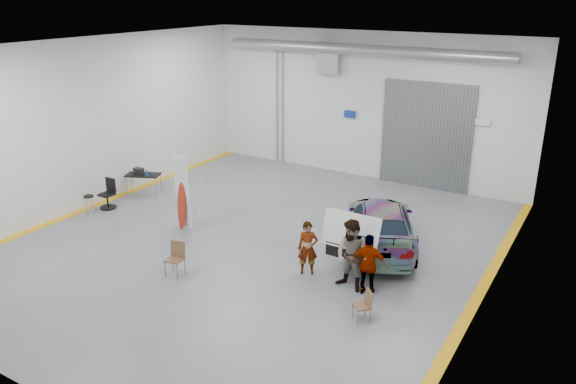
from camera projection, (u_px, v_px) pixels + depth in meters
The scene contains 13 objects.
ground at pixel (254, 243), 17.67m from camera, with size 16.00×16.00×0.00m, color slate.
room_shell at pixel (296, 103), 17.95m from camera, with size 14.02×16.18×6.01m.
sedan_car at pixel (381, 224), 17.26m from camera, with size 2.00×4.90×1.42m, color white.
person_a at pixel (308, 248), 15.53m from camera, with size 0.56×0.37×1.55m, color olive.
person_b at pixel (352, 256), 14.62m from camera, with size 0.96×0.74×1.97m, color teal.
person_c at pixel (369, 265), 14.46m from camera, with size 0.97×0.40×1.68m, color brown.
surfboard_display at pixel (183, 199), 18.33m from camera, with size 0.74×0.31×2.66m.
folding_chair_near at pixel (175, 266), 15.58m from camera, with size 0.52×0.54×0.95m.
folding_chair_far at pixel (362, 312), 13.44m from camera, with size 0.52×0.59×0.80m.
shop_stool at pixel (89, 205), 19.76m from camera, with size 0.36×0.36×0.71m.
work_table at pixel (142, 174), 21.62m from camera, with size 1.44×1.11×1.05m.
office_chair at pixel (109, 195), 20.34m from camera, with size 0.58×0.58×1.08m.
trunk_lid at pixel (351, 227), 15.24m from camera, with size 1.66×1.01×0.04m, color silver.
Camera 1 is at (9.22, -13.20, 7.54)m, focal length 35.00 mm.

